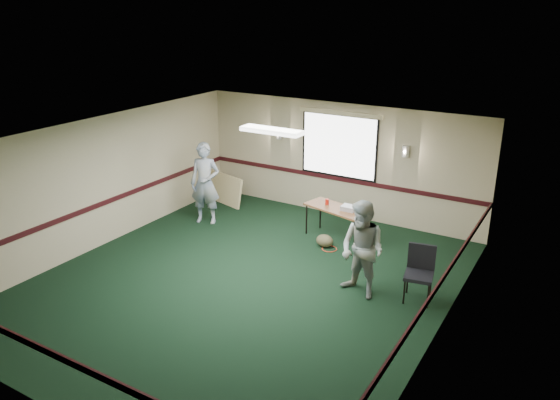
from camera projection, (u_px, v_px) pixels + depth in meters
The scene contains 13 objects.
ground at pixel (244, 282), 10.02m from camera, with size 8.00×8.00×0.00m, color black.
room_shell at pixel (301, 171), 11.19m from camera, with size 8.00×8.02×8.00m.
folding_table at pixel (337, 210), 11.59m from camera, with size 1.55×0.91×0.72m.
projector at pixel (349, 208), 11.44m from camera, with size 0.30×0.25×0.10m, color #9C9CA4.
game_console at pixel (359, 212), 11.32m from camera, with size 0.18×0.14×0.04m, color white.
red_cup at pixel (327, 202), 11.76m from camera, with size 0.08×0.08×0.12m, color #B1170B.
water_bottle at pixel (358, 211), 11.15m from camera, with size 0.06×0.06×0.19m, color #90C6EC.
duffel_bag at pixel (325, 241), 11.43m from camera, with size 0.37×0.28×0.26m, color #4C422B.
cable_coil at pixel (329, 249), 11.35m from camera, with size 0.32×0.32×0.02m, color red.
folded_table at pixel (222, 188), 13.91m from camera, with size 1.46×0.06×0.75m, color tan.
conference_chair at pixel (420, 268), 9.31m from camera, with size 0.55×0.57×0.96m.
person_left at pixel (205, 183), 12.44m from camera, with size 0.69×0.45×1.89m, color #445F97.
person_right at pixel (362, 250), 9.30m from camera, with size 0.84×0.65×1.73m, color #7599B6.
Camera 1 is at (5.13, -7.30, 4.86)m, focal length 35.00 mm.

